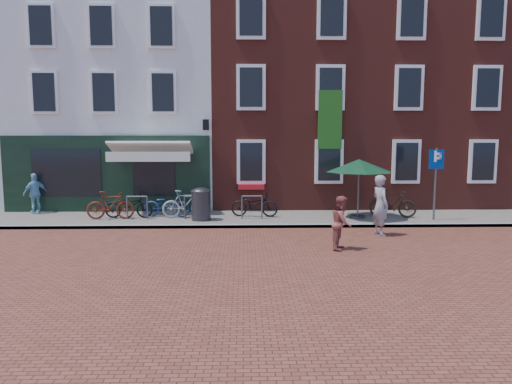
{
  "coord_description": "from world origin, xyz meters",
  "views": [
    {
      "loc": [
        0.22,
        -15.1,
        3.03
      ],
      "look_at": [
        0.63,
        0.73,
        1.1
      ],
      "focal_mm": 33.08,
      "sensor_mm": 36.0,
      "label": 1
    }
  ],
  "objects_px": {
    "bicycle_2": "(167,205)",
    "bicycle_3": "(185,204)",
    "parasol": "(359,163)",
    "woman": "(380,205)",
    "cafe_person": "(35,193)",
    "bicycle_4": "(254,204)",
    "bicycle_0": "(129,205)",
    "litter_bin": "(201,202)",
    "bicycle_1": "(110,205)",
    "boy": "(342,223)",
    "parking_sign": "(436,171)",
    "bicycle_5": "(393,203)"
  },
  "relations": [
    {
      "from": "cafe_person",
      "to": "bicycle_4",
      "type": "bearing_deg",
      "value": 128.83
    },
    {
      "from": "parasol",
      "to": "bicycle_3",
      "type": "distance_m",
      "value": 6.28
    },
    {
      "from": "litter_bin",
      "to": "bicycle_3",
      "type": "height_order",
      "value": "litter_bin"
    },
    {
      "from": "parking_sign",
      "to": "bicycle_2",
      "type": "relative_size",
      "value": 1.47
    },
    {
      "from": "bicycle_4",
      "to": "bicycle_2",
      "type": "bearing_deg",
      "value": 98.51
    },
    {
      "from": "cafe_person",
      "to": "bicycle_2",
      "type": "height_order",
      "value": "cafe_person"
    },
    {
      "from": "parasol",
      "to": "litter_bin",
      "type": "bearing_deg",
      "value": -176.76
    },
    {
      "from": "bicycle_3",
      "to": "bicycle_4",
      "type": "bearing_deg",
      "value": -92.2
    },
    {
      "from": "litter_bin",
      "to": "cafe_person",
      "type": "relative_size",
      "value": 0.8
    },
    {
      "from": "bicycle_3",
      "to": "parasol",
      "type": "bearing_deg",
      "value": -97.81
    },
    {
      "from": "bicycle_3",
      "to": "bicycle_2",
      "type": "bearing_deg",
      "value": 69.19
    },
    {
      "from": "parasol",
      "to": "bicycle_5",
      "type": "height_order",
      "value": "parasol"
    },
    {
      "from": "cafe_person",
      "to": "bicycle_2",
      "type": "xyz_separation_m",
      "value": [
        5.05,
        -0.95,
        -0.31
      ]
    },
    {
      "from": "parking_sign",
      "to": "cafe_person",
      "type": "xyz_separation_m",
      "value": [
        -14.4,
        1.77,
        -0.93
      ]
    },
    {
      "from": "boy",
      "to": "bicycle_4",
      "type": "distance_m",
      "value": 5.04
    },
    {
      "from": "litter_bin",
      "to": "parasol",
      "type": "bearing_deg",
      "value": 3.24
    },
    {
      "from": "parasol",
      "to": "boy",
      "type": "bearing_deg",
      "value": -109.09
    },
    {
      "from": "parking_sign",
      "to": "bicycle_4",
      "type": "height_order",
      "value": "parking_sign"
    },
    {
      "from": "parking_sign",
      "to": "bicycle_4",
      "type": "relative_size",
      "value": 1.47
    },
    {
      "from": "parking_sign",
      "to": "boy",
      "type": "distance_m",
      "value": 5.56
    },
    {
      "from": "parasol",
      "to": "bicycle_3",
      "type": "relative_size",
      "value": 1.42
    },
    {
      "from": "bicycle_3",
      "to": "bicycle_4",
      "type": "relative_size",
      "value": 0.97
    },
    {
      "from": "boy",
      "to": "bicycle_4",
      "type": "xyz_separation_m",
      "value": [
        -2.21,
        4.53,
        -0.17
      ]
    },
    {
      "from": "parasol",
      "to": "woman",
      "type": "height_order",
      "value": "parasol"
    },
    {
      "from": "parking_sign",
      "to": "bicycle_5",
      "type": "distance_m",
      "value": 1.83
    },
    {
      "from": "parasol",
      "to": "woman",
      "type": "distance_m",
      "value": 2.69
    },
    {
      "from": "bicycle_2",
      "to": "bicycle_4",
      "type": "bearing_deg",
      "value": -81.48
    },
    {
      "from": "parking_sign",
      "to": "bicycle_5",
      "type": "height_order",
      "value": "parking_sign"
    },
    {
      "from": "woman",
      "to": "bicycle_3",
      "type": "height_order",
      "value": "woman"
    },
    {
      "from": "cafe_person",
      "to": "litter_bin",
      "type": "bearing_deg",
      "value": 121.22
    },
    {
      "from": "bicycle_2",
      "to": "bicycle_3",
      "type": "bearing_deg",
      "value": -95.93
    },
    {
      "from": "woman",
      "to": "bicycle_0",
      "type": "relative_size",
      "value": 1.09
    },
    {
      "from": "woman",
      "to": "bicycle_4",
      "type": "height_order",
      "value": "woman"
    },
    {
      "from": "parasol",
      "to": "bicycle_3",
      "type": "bearing_deg",
      "value": 178.4
    },
    {
      "from": "litter_bin",
      "to": "bicycle_1",
      "type": "height_order",
      "value": "litter_bin"
    },
    {
      "from": "bicycle_2",
      "to": "bicycle_0",
      "type": "bearing_deg",
      "value": 105.83
    },
    {
      "from": "litter_bin",
      "to": "parasol",
      "type": "distance_m",
      "value": 5.68
    },
    {
      "from": "boy",
      "to": "bicycle_1",
      "type": "bearing_deg",
      "value": 80.22
    },
    {
      "from": "parasol",
      "to": "boy",
      "type": "height_order",
      "value": "parasol"
    },
    {
      "from": "bicycle_1",
      "to": "bicycle_4",
      "type": "bearing_deg",
      "value": -89.52
    },
    {
      "from": "bicycle_0",
      "to": "bicycle_2",
      "type": "relative_size",
      "value": 1.0
    },
    {
      "from": "boy",
      "to": "cafe_person",
      "type": "distance_m",
      "value": 11.76
    },
    {
      "from": "litter_bin",
      "to": "bicycle_5",
      "type": "distance_m",
      "value": 6.81
    },
    {
      "from": "bicycle_4",
      "to": "bicycle_5",
      "type": "height_order",
      "value": "bicycle_5"
    },
    {
      "from": "bicycle_2",
      "to": "bicycle_5",
      "type": "height_order",
      "value": "bicycle_5"
    },
    {
      "from": "parasol",
      "to": "bicycle_1",
      "type": "relative_size",
      "value": 1.42
    },
    {
      "from": "parking_sign",
      "to": "woman",
      "type": "height_order",
      "value": "parking_sign"
    },
    {
      "from": "bicycle_1",
      "to": "bicycle_2",
      "type": "relative_size",
      "value": 0.97
    },
    {
      "from": "bicycle_2",
      "to": "bicycle_1",
      "type": "bearing_deg",
      "value": 111.03
    },
    {
      "from": "woman",
      "to": "bicycle_3",
      "type": "distance_m",
      "value": 6.73
    }
  ]
}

